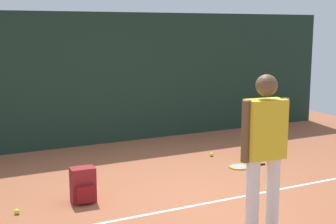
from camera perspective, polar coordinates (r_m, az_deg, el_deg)
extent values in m
plane|color=#9E5638|center=(6.55, 1.60, -9.20)|extent=(12.00, 12.00, 0.00)
cube|color=#192D23|center=(8.98, -7.53, 3.93)|extent=(10.00, 0.10, 2.43)
cube|color=white|center=(6.07, 4.30, -10.79)|extent=(9.00, 0.05, 0.00)
cylinder|color=white|center=(5.05, 9.98, -10.16)|extent=(0.14, 0.14, 0.85)
cylinder|color=white|center=(5.18, 12.29, -9.75)|extent=(0.14, 0.14, 0.85)
cube|color=yellow|center=(4.92, 11.44, -1.98)|extent=(0.42, 0.26, 0.60)
sphere|color=brown|center=(4.85, 11.62, 3.11)|extent=(0.22, 0.22, 0.22)
cylinder|color=brown|center=(4.81, 9.22, -2.31)|extent=(0.09, 0.09, 0.62)
cylinder|color=brown|center=(5.04, 13.54, -1.89)|extent=(0.09, 0.09, 0.62)
cylinder|color=black|center=(7.75, 10.43, -6.20)|extent=(0.30, 0.08, 0.03)
torus|color=gold|center=(7.62, 8.43, -6.43)|extent=(0.37, 0.37, 0.02)
cylinder|color=#B2B2B2|center=(7.62, 8.43, -6.43)|extent=(0.32, 0.32, 0.00)
cube|color=maroon|center=(6.15, -10.06, -8.48)|extent=(0.31, 0.22, 0.44)
cube|color=maroon|center=(6.05, -9.73, -9.60)|extent=(0.22, 0.09, 0.20)
sphere|color=#CCE033|center=(8.19, 5.19, -5.04)|extent=(0.07, 0.07, 0.07)
sphere|color=#CCE033|center=(5.99, -17.50, -11.20)|extent=(0.07, 0.07, 0.07)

